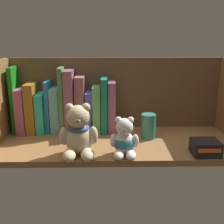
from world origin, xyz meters
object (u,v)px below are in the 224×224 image
Objects in this scene: book_3 at (43,112)px; book_0 at (16,99)px; book_7 at (70,100)px; book_12 at (112,106)px; book_2 at (33,107)px; book_5 at (56,109)px; book_4 at (49,106)px; pillar_candle at (148,126)px; book_1 at (24,109)px; teddy_bear_smaller at (124,140)px; book_6 at (63,99)px; book_10 at (97,108)px; teddy_bear_larger at (78,134)px; book_9 at (89,111)px; book_8 at (80,104)px; small_product_box at (205,148)px; book_11 at (104,104)px.

book_0 is at bearing 180.00° from book_3.
book_12 is at bearing 0.00° from book_7.
book_0 is at bearing 180.00° from book_2.
book_12 is (21.48, 0.00, 1.25)cm from book_5.
book_4 is 2.17× the size of pillar_candle.
book_1 is 1.38× the size of teddy_bear_smaller.
book_6 reaches higher than book_10.
book_10 is 25.92cm from teddy_bear_smaller.
book_7 is 1.44× the size of teddy_bear_larger.
book_7 is 16.04cm from book_12.
teddy_bear_smaller is (12.39, -23.88, -2.76)cm from book_9.
book_8 is at bearing 180.00° from book_12.
small_product_box is (53.28, -23.94, -7.47)cm from book_4.
book_12 reaches higher than book_2.
book_2 is 30.21cm from book_12.
book_10 is at bearing 0.00° from book_2.
book_7 is at bearing 0.00° from book_2.
book_9 is at bearing 0.00° from book_3.
book_9 is (27.65, 0.00, -4.83)cm from book_0.
book_6 reaches higher than book_3.
book_3 is 26.84cm from book_12.
pillar_candle is at bearing -30.70° from book_11.
book_10 is 0.90× the size of book_12.
book_5 is 15.73cm from book_10.
small_product_box is at bearing -20.06° from book_0.
book_2 reaches higher than book_1.
book_10 is at bearing 0.00° from book_3.
book_1 is 2.05× the size of small_product_box.
book_9 is at bearing 180.00° from book_12.
teddy_bear_smaller is at bearing -38.24° from book_3.
book_6 is at bearing 109.02° from teddy_bear_larger.
book_5 reaches higher than small_product_box.
small_product_box is (62.87, -23.94, -6.24)cm from book_1.
book_1 is at bearing 180.00° from book_4.
book_12 is at bearing 140.52° from small_product_box.
book_5 is 0.87× the size of book_12.
book_10 is (21.00, 0.00, 1.27)cm from book_3.
book_7 is (20.60, 0.00, -0.58)cm from book_0.
book_4 is at bearing 0.00° from book_3.
book_8 is 9.36cm from book_11.
book_1 is 28.05cm from book_10.
book_7 is 3.90cm from book_8.
book_2 is at bearing 144.73° from teddy_bear_smaller.
book_4 is 2.34× the size of small_product_box.
book_5 is 1.36× the size of teddy_bear_smaller.
book_0 is 1.28× the size of book_12.
book_12 is at bearing 0.00° from book_0.
book_8 is (12.02, 0.00, 0.88)cm from book_4.
book_0 reaches higher than book_4.
book_11 is at bearing 0.00° from book_8.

